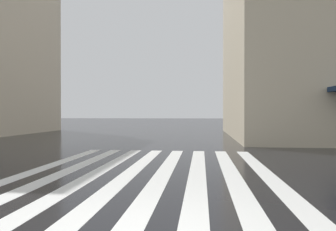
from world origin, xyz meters
TOP-DOWN VIEW (x-y plane):
  - zebra_crossing at (4.00, 0.94)m, footprint 13.00×7.50m

SIDE VIEW (x-z plane):
  - zebra_crossing at x=4.00m, z-range 0.00..0.01m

